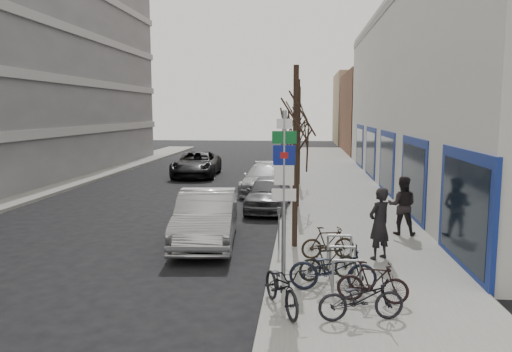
% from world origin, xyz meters
% --- Properties ---
extents(ground, '(120.00, 120.00, 0.00)m').
position_xyz_m(ground, '(0.00, 0.00, 0.00)').
color(ground, black).
rests_on(ground, ground).
extents(sidewalk_east, '(5.00, 70.00, 0.15)m').
position_xyz_m(sidewalk_east, '(4.50, 10.00, 0.07)').
color(sidewalk_east, slate).
rests_on(sidewalk_east, ground).
extents(brick_building_far, '(12.00, 14.00, 8.00)m').
position_xyz_m(brick_building_far, '(13.00, 40.00, 4.00)').
color(brick_building_far, brown).
rests_on(brick_building_far, ground).
extents(tan_building_far, '(13.00, 12.00, 9.00)m').
position_xyz_m(tan_building_far, '(13.50, 55.00, 4.50)').
color(tan_building_far, '#937A5B').
rests_on(tan_building_far, ground).
extents(highway_sign_pole, '(0.55, 0.10, 4.20)m').
position_xyz_m(highway_sign_pole, '(2.40, -0.01, 2.46)').
color(highway_sign_pole, gray).
rests_on(highway_sign_pole, ground).
extents(bike_rack, '(0.66, 2.26, 0.83)m').
position_xyz_m(bike_rack, '(3.80, 0.60, 0.66)').
color(bike_rack, gray).
rests_on(bike_rack, sidewalk_east).
extents(tree_near, '(1.80, 1.80, 5.50)m').
position_xyz_m(tree_near, '(2.60, 3.50, 4.10)').
color(tree_near, black).
rests_on(tree_near, ground).
extents(tree_mid, '(1.80, 1.80, 5.50)m').
position_xyz_m(tree_mid, '(2.60, 10.00, 4.10)').
color(tree_mid, black).
rests_on(tree_mid, ground).
extents(tree_far, '(1.80, 1.80, 5.50)m').
position_xyz_m(tree_far, '(2.60, 16.50, 4.10)').
color(tree_far, black).
rests_on(tree_far, ground).
extents(meter_front, '(0.10, 0.08, 1.27)m').
position_xyz_m(meter_front, '(2.15, 3.00, 0.92)').
color(meter_front, gray).
rests_on(meter_front, sidewalk_east).
extents(meter_mid, '(0.10, 0.08, 1.27)m').
position_xyz_m(meter_mid, '(2.15, 8.50, 0.92)').
color(meter_mid, gray).
rests_on(meter_mid, sidewalk_east).
extents(meter_back, '(0.10, 0.08, 1.27)m').
position_xyz_m(meter_back, '(2.15, 14.00, 0.92)').
color(meter_back, gray).
rests_on(meter_back, sidewalk_east).
extents(bike_near_left, '(1.23, 1.93, 1.13)m').
position_xyz_m(bike_near_left, '(2.42, -1.37, 0.72)').
color(bike_near_left, black).
rests_on(bike_near_left, sidewalk_east).
extents(bike_near_right, '(1.56, 0.67, 0.92)m').
position_xyz_m(bike_near_right, '(4.31, -0.84, 0.61)').
color(bike_near_right, black).
rests_on(bike_near_right, sidewalk_east).
extents(bike_mid_curb, '(1.99, 0.67, 1.20)m').
position_xyz_m(bike_mid_curb, '(3.51, -0.20, 0.75)').
color(bike_mid_curb, black).
rests_on(bike_mid_curb, sidewalk_east).
extents(bike_mid_inner, '(1.56, 0.92, 0.91)m').
position_xyz_m(bike_mid_inner, '(3.45, 0.53, 0.60)').
color(bike_mid_inner, black).
rests_on(bike_mid_inner, sidewalk_east).
extents(bike_far_curb, '(1.76, 0.84, 1.03)m').
position_xyz_m(bike_far_curb, '(3.97, -1.76, 0.67)').
color(bike_far_curb, black).
rests_on(bike_far_curb, sidewalk_east).
extents(bike_far_inner, '(1.57, 0.77, 0.92)m').
position_xyz_m(bike_far_inner, '(3.53, 2.29, 0.61)').
color(bike_far_inner, black).
rests_on(bike_far_inner, sidewalk_east).
extents(parked_car_front, '(2.23, 5.20, 1.67)m').
position_xyz_m(parked_car_front, '(-0.20, 4.09, 0.83)').
color(parked_car_front, '#A1A1A6').
rests_on(parked_car_front, ground).
extents(parked_car_mid, '(1.94, 4.40, 1.47)m').
position_xyz_m(parked_car_mid, '(1.40, 9.65, 0.74)').
color(parked_car_mid, '#4D4C51').
rests_on(parked_car_mid, ground).
extents(parked_car_back, '(2.44, 5.21, 1.47)m').
position_xyz_m(parked_car_back, '(0.89, 14.10, 0.74)').
color(parked_car_back, '#A4A5A9').
rests_on(parked_car_back, ground).
extents(lane_car, '(2.97, 5.95, 1.62)m').
position_xyz_m(lane_car, '(-3.98, 20.25, 0.81)').
color(lane_car, black).
rests_on(lane_car, ground).
extents(pedestrian_near, '(0.86, 0.82, 1.98)m').
position_xyz_m(pedestrian_near, '(4.92, 2.40, 1.14)').
color(pedestrian_near, black).
rests_on(pedestrian_near, sidewalk_east).
extents(pedestrian_far, '(0.80, 0.61, 1.95)m').
position_xyz_m(pedestrian_far, '(6.08, 5.29, 1.13)').
color(pedestrian_far, black).
rests_on(pedestrian_far, sidewalk_east).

